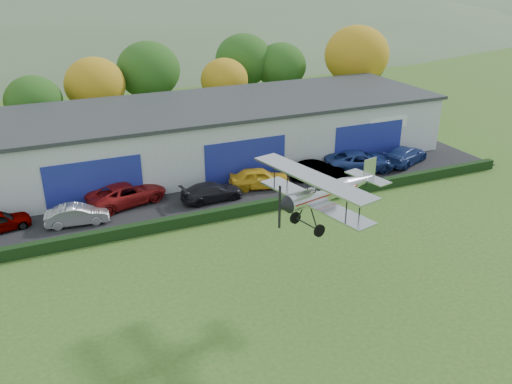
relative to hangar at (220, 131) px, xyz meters
name	(u,v)px	position (x,y,z in m)	size (l,w,h in m)	color
ground	(333,370)	(-5.00, -27.98, -2.66)	(300.00, 300.00, 0.00)	#33591C
apron	(227,189)	(-2.00, -6.98, -2.63)	(48.00, 9.00, 0.05)	black
hedge	(251,208)	(-2.00, -11.78, -2.26)	(46.00, 0.60, 0.80)	black
hangar	(220,131)	(0.00, 0.00, 0.00)	(40.60, 12.60, 5.30)	#B2B7BC
tree_belt	(141,77)	(-4.15, 12.64, 2.95)	(75.70, 13.22, 10.12)	#3D2614
distant_hills	(49,81)	(-9.38, 112.02, -15.70)	(430.00, 196.00, 56.00)	#4C6642
car_1	(77,215)	(-13.67, -8.56, -1.91)	(1.48, 4.24, 1.40)	silver
car_2	(127,193)	(-9.83, -6.56, -1.79)	(2.71, 5.88, 1.63)	maroon
car_3	(212,192)	(-3.83, -8.50, -1.92)	(1.93, 4.75, 1.38)	black
car_4	(259,178)	(0.47, -7.73, -1.79)	(1.94, 4.82, 1.64)	gold
car_5	(317,171)	(5.57, -8.05, -1.85)	(1.61, 4.61, 1.52)	gray
car_6	(360,161)	(10.03, -7.75, -1.77)	(2.79, 6.04, 1.68)	navy
car_7	(406,155)	(14.79, -7.87, -1.84)	(2.15, 5.29, 1.53)	navy
biplane	(326,190)	(-2.55, -22.58, 3.50)	(6.74, 7.66, 2.85)	silver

